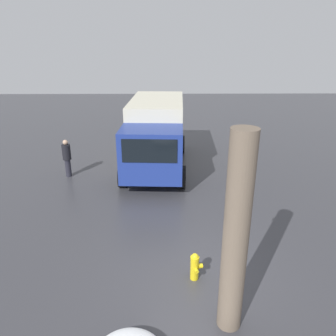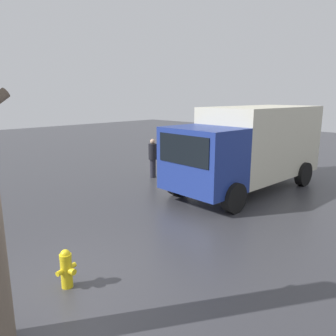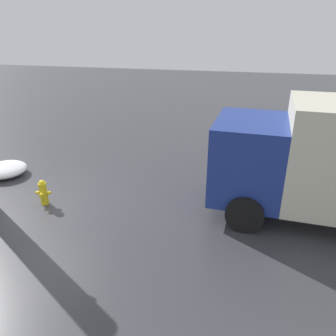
{
  "view_description": "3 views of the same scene",
  "coord_description": "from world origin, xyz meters",
  "px_view_note": "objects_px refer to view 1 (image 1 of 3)",
  "views": [
    {
      "loc": [
        -6.49,
        0.73,
        5.44
      ],
      "look_at": [
        4.23,
        0.59,
        1.27
      ],
      "focal_mm": 35.0,
      "sensor_mm": 36.0,
      "label": 1
    },
    {
      "loc": [
        -2.49,
        -4.98,
        3.35
      ],
      "look_at": [
        3.9,
        1.3,
        1.36
      ],
      "focal_mm": 35.0,
      "sensor_mm": 36.0,
      "label": 2
    },
    {
      "loc": [
        5.18,
        -6.84,
        4.51
      ],
      "look_at": [
        3.21,
        1.13,
        0.94
      ],
      "focal_mm": 35.0,
      "sensor_mm": 36.0,
      "label": 3
    }
  ],
  "objects_px": {
    "delivery_truck": "(156,132)",
    "pedestrian": "(67,157)",
    "tree_trunk": "(236,237)",
    "fire_hydrant": "(195,266)"
  },
  "relations": [
    {
      "from": "delivery_truck",
      "to": "pedestrian",
      "type": "bearing_deg",
      "value": 21.56
    },
    {
      "from": "fire_hydrant",
      "to": "pedestrian",
      "type": "relative_size",
      "value": 0.44
    },
    {
      "from": "delivery_truck",
      "to": "pedestrian",
      "type": "relative_size",
      "value": 4.1
    },
    {
      "from": "fire_hydrant",
      "to": "delivery_truck",
      "type": "relative_size",
      "value": 0.11
    },
    {
      "from": "tree_trunk",
      "to": "delivery_truck",
      "type": "xyz_separation_m",
      "value": [
        9.22,
        1.65,
        -0.46
      ]
    },
    {
      "from": "fire_hydrant",
      "to": "pedestrian",
      "type": "height_order",
      "value": "pedestrian"
    },
    {
      "from": "pedestrian",
      "to": "delivery_truck",
      "type": "bearing_deg",
      "value": -94.55
    },
    {
      "from": "delivery_truck",
      "to": "tree_trunk",
      "type": "bearing_deg",
      "value": 103.02
    },
    {
      "from": "tree_trunk",
      "to": "delivery_truck",
      "type": "height_order",
      "value": "tree_trunk"
    },
    {
      "from": "tree_trunk",
      "to": "pedestrian",
      "type": "height_order",
      "value": "tree_trunk"
    }
  ]
}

